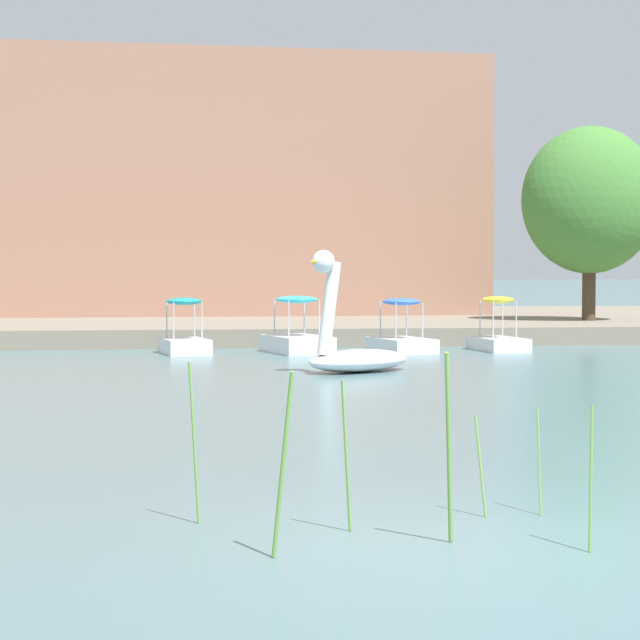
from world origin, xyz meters
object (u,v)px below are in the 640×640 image
pedal_boat_yellow (498,336)px  pedal_boat_blue (401,336)px  swan_boat (354,349)px  pedal_boat_cyan (297,337)px  pedal_boat_teal (184,337)px  tree_broadleaf_behind_dock (590,200)px

pedal_boat_yellow → pedal_boat_blue: size_ratio=0.91×
swan_boat → pedal_boat_cyan: bearing=94.3°
pedal_boat_teal → tree_broadleaf_behind_dock: 15.86m
pedal_boat_blue → pedal_boat_cyan: 2.86m
swan_boat → pedal_boat_blue: bearing=69.6°
swan_boat → pedal_boat_teal: 7.30m
pedal_boat_yellow → pedal_boat_cyan: size_ratio=0.84×
swan_boat → pedal_boat_blue: (2.37, 6.38, -0.08)m
swan_boat → pedal_boat_blue: size_ratio=1.19×
swan_boat → tree_broadleaf_behind_dock: (10.22, 13.27, 4.06)m
swan_boat → pedal_boat_yellow: size_ratio=1.31×
swan_boat → pedal_boat_teal: bearing=118.4°
pedal_boat_cyan → pedal_boat_teal: bearing=179.2°
pedal_boat_yellow → tree_broadleaf_behind_dock: 9.41m
pedal_boat_cyan → tree_broadleaf_behind_dock: 13.38m
pedal_boat_cyan → tree_broadleaf_behind_dock: (10.70, 6.89, 4.13)m
swan_boat → pedal_boat_yellow: bearing=52.0°
swan_boat → pedal_boat_teal: swan_boat is taller
swan_boat → tree_broadleaf_behind_dock: 17.23m
swan_boat → pedal_boat_cyan: swan_boat is taller
swan_boat → pedal_boat_teal: (-3.48, 6.42, -0.05)m
pedal_boat_blue → pedal_boat_teal: (-5.85, 0.04, 0.03)m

